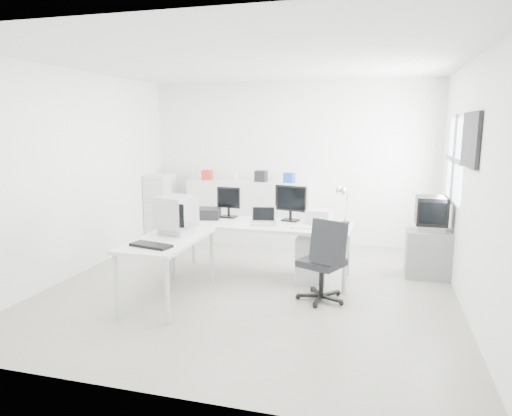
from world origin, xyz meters
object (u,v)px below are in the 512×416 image
(laptop, at_px, (263,216))
(laser_printer, at_px, (319,216))
(office_chair, at_px, (322,259))
(tv_cabinet, at_px, (429,253))
(drawer_pedestal, at_px, (313,258))
(main_desk, at_px, (261,250))
(lcd_monitor_small, at_px, (229,202))
(lcd_monitor_large, at_px, (291,204))
(inkjet_printer, at_px, (205,213))
(sideboard, at_px, (250,212))
(side_desk, at_px, (169,269))
(crt_monitor, at_px, (176,214))
(crt_tv, at_px, (431,214))
(filing_cabinet, at_px, (161,207))

(laptop, bearing_deg, laser_printer, 14.19)
(office_chair, height_order, tv_cabinet, office_chair)
(drawer_pedestal, bearing_deg, main_desk, -175.91)
(drawer_pedestal, distance_m, lcd_monitor_small, 1.43)
(main_desk, distance_m, tv_cabinet, 2.29)
(lcd_monitor_large, distance_m, office_chair, 1.17)
(main_desk, relative_size, inkjet_printer, 5.87)
(lcd_monitor_small, relative_size, sideboard, 0.20)
(side_desk, distance_m, drawer_pedestal, 1.93)
(lcd_monitor_small, height_order, laser_printer, lcd_monitor_small)
(main_desk, xyz_separation_m, inkjet_printer, (-0.85, 0.10, 0.45))
(lcd_monitor_large, height_order, crt_monitor, crt_monitor)
(inkjet_printer, distance_m, sideboard, 1.73)
(side_desk, bearing_deg, crt_tv, 29.04)
(laptop, relative_size, filing_cabinet, 0.31)
(lcd_monitor_large, height_order, laptop, lcd_monitor_large)
(inkjet_printer, height_order, laptop, laptop)
(drawer_pedestal, relative_size, tv_cabinet, 0.92)
(crt_tv, bearing_deg, lcd_monitor_small, -172.78)
(lcd_monitor_small, bearing_deg, lcd_monitor_large, 6.01)
(main_desk, height_order, side_desk, same)
(side_desk, distance_m, lcd_monitor_large, 1.91)
(main_desk, height_order, crt_monitor, crt_monitor)
(laser_printer, bearing_deg, lcd_monitor_small, -175.06)
(filing_cabinet, bearing_deg, crt_tv, -11.70)
(drawer_pedestal, height_order, crt_monitor, crt_monitor)
(side_desk, distance_m, laser_printer, 2.13)
(laser_printer, distance_m, filing_cabinet, 3.32)
(crt_monitor, bearing_deg, sideboard, 99.64)
(main_desk, distance_m, drawer_pedestal, 0.71)
(laser_printer, xyz_separation_m, crt_monitor, (-1.60, -1.07, 0.15))
(side_desk, bearing_deg, lcd_monitor_large, 48.37)
(laser_printer, relative_size, sideboard, 0.15)
(lcd_monitor_small, bearing_deg, tv_cabinet, 13.23)
(crt_monitor, relative_size, office_chair, 0.47)
(filing_cabinet, bearing_deg, lcd_monitor_small, -36.40)
(lcd_monitor_small, xyz_separation_m, office_chair, (1.46, -0.91, -0.46))
(inkjet_printer, relative_size, office_chair, 0.40)
(lcd_monitor_large, distance_m, tv_cabinet, 2.01)
(tv_cabinet, relative_size, filing_cabinet, 0.55)
(lcd_monitor_small, height_order, sideboard, lcd_monitor_small)
(sideboard, bearing_deg, drawer_pedestal, -51.70)
(office_chair, bearing_deg, drawer_pedestal, 130.91)
(lcd_monitor_small, xyz_separation_m, crt_tv, (2.76, 0.35, -0.09))
(drawer_pedestal, relative_size, laptop, 1.60)
(laptop, bearing_deg, sideboard, 100.64)
(inkjet_printer, distance_m, filing_cabinet, 2.04)
(drawer_pedestal, distance_m, filing_cabinet, 3.35)
(inkjet_printer, bearing_deg, laptop, -23.12)
(office_chair, xyz_separation_m, crt_tv, (1.30, 1.26, 0.37))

